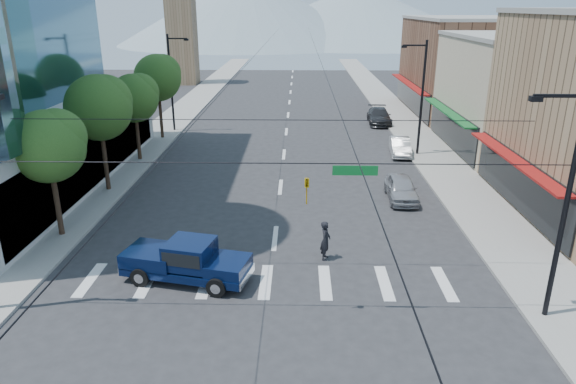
{
  "coord_description": "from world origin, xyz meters",
  "views": [
    {
      "loc": [
        1.2,
        -18.29,
        11.43
      ],
      "look_at": [
        0.7,
        4.83,
        3.0
      ],
      "focal_mm": 32.0,
      "sensor_mm": 36.0,
      "label": 1
    }
  ],
  "objects_px": {
    "parked_car_far": "(379,116)",
    "pedestrian": "(325,240)",
    "pickup_truck": "(186,260)",
    "parked_car_mid": "(400,146)",
    "parked_car_near": "(401,188)"
  },
  "relations": [
    {
      "from": "pedestrian",
      "to": "parked_car_near",
      "type": "height_order",
      "value": "pedestrian"
    },
    {
      "from": "pedestrian",
      "to": "parked_car_far",
      "type": "height_order",
      "value": "pedestrian"
    },
    {
      "from": "pickup_truck",
      "to": "parked_car_near",
      "type": "bearing_deg",
      "value": 55.26
    },
    {
      "from": "pickup_truck",
      "to": "pedestrian",
      "type": "bearing_deg",
      "value": 32.15
    },
    {
      "from": "pickup_truck",
      "to": "parked_car_near",
      "type": "xyz_separation_m",
      "value": [
        11.29,
        10.3,
        -0.25
      ]
    },
    {
      "from": "parked_car_near",
      "to": "parked_car_far",
      "type": "distance_m",
      "value": 21.92
    },
    {
      "from": "parked_car_far",
      "to": "pedestrian",
      "type": "bearing_deg",
      "value": -100.7
    },
    {
      "from": "pedestrian",
      "to": "parked_car_mid",
      "type": "distance_m",
      "value": 19.61
    },
    {
      "from": "pickup_truck",
      "to": "parked_car_mid",
      "type": "relative_size",
      "value": 1.4
    },
    {
      "from": "parked_car_near",
      "to": "parked_car_mid",
      "type": "xyz_separation_m",
      "value": [
        1.8,
        10.22,
        -0.04
      ]
    },
    {
      "from": "pickup_truck",
      "to": "parked_car_far",
      "type": "relative_size",
      "value": 1.09
    },
    {
      "from": "parked_car_mid",
      "to": "parked_car_far",
      "type": "xyz_separation_m",
      "value": [
        0.0,
        11.62,
        0.09
      ]
    },
    {
      "from": "pedestrian",
      "to": "pickup_truck",
      "type": "bearing_deg",
      "value": 122.03
    },
    {
      "from": "pickup_truck",
      "to": "parked_car_far",
      "type": "height_order",
      "value": "pickup_truck"
    },
    {
      "from": "parked_car_far",
      "to": "pickup_truck",
      "type": "bearing_deg",
      "value": -109.89
    }
  ]
}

